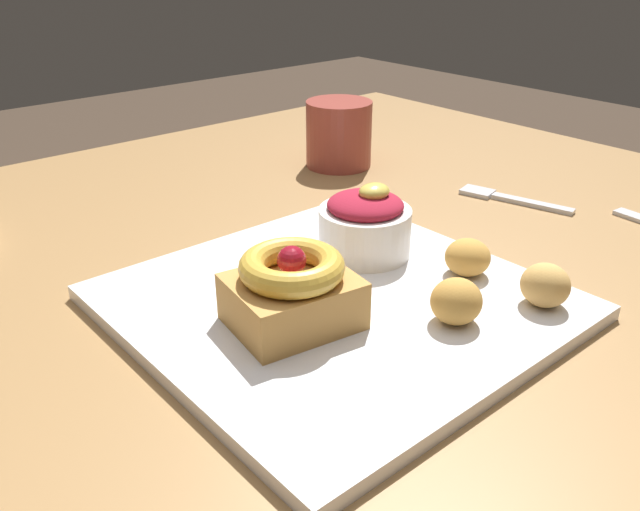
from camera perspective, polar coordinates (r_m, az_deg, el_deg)
dining_table at (r=0.62m, az=-7.36°, el=-10.69°), size 1.27×0.92×0.73m
front_plate at (r=0.53m, az=1.42°, el=-4.04°), size 0.31×0.31×0.01m
cake_slice at (r=0.48m, az=-2.39°, el=-2.95°), size 0.10×0.09×0.06m
berry_ramekin at (r=0.58m, az=3.87°, el=2.68°), size 0.08×0.08×0.07m
fritter_front at (r=0.49m, az=11.58°, el=-3.85°), size 0.04×0.04×0.03m
fritter_middle at (r=0.53m, az=18.71°, el=-2.42°), size 0.04×0.04×0.03m
fritter_back at (r=0.56m, az=12.52°, el=-0.15°), size 0.04×0.04×0.03m
fork at (r=0.77m, az=15.74°, el=4.73°), size 0.05×0.13×0.00m
coffee_mug at (r=0.85m, az=1.61°, el=10.35°), size 0.08×0.08×0.08m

